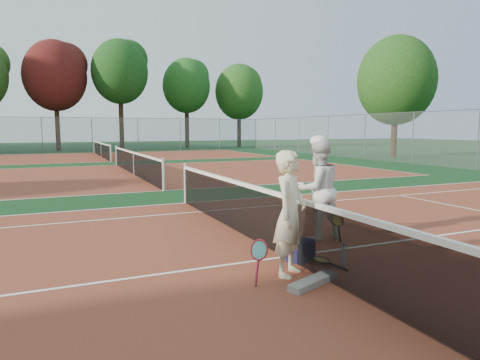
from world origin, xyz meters
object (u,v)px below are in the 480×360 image
net_main (285,226)px  racket_red (259,261)px  player_b (318,190)px  racket_black_held (337,229)px  racket_spare (322,261)px  sports_bag_purple (303,249)px  water_bottle (344,256)px  player_a (290,213)px  sports_bag_navy (300,250)px

net_main → racket_red: bearing=-136.5°
net_main → player_b: size_ratio=5.90×
racket_black_held → racket_spare: (-0.89, -0.83, -0.24)m
racket_red → net_main: bearing=-7.0°
net_main → racket_spare: (0.34, -0.54, -0.46)m
net_main → sports_bag_purple: net_main is taller
player_b → water_bottle: 1.76m
sports_bag_purple → racket_black_held: bearing=23.1°
player_a → player_b: (1.47, 1.50, 0.05)m
sports_bag_navy → sports_bag_purple: size_ratio=1.25×
sports_bag_purple → net_main: bearing=157.8°
sports_bag_purple → racket_spare: bearing=-81.6°
player_a → sports_bag_purple: 1.16m
player_a → net_main: bearing=25.3°
net_main → sports_bag_purple: bearing=-22.2°
sports_bag_purple → water_bottle: water_bottle is taller
net_main → racket_black_held: 1.28m
racket_black_held → net_main: bearing=-14.1°
racket_red → sports_bag_navy: racket_red is taller
player_a → racket_black_held: size_ratio=3.05×
net_main → racket_black_held: (1.23, 0.29, -0.22)m
sports_bag_navy → water_bottle: size_ratio=1.37×
player_b → sports_bag_purple: bearing=46.9°
racket_black_held → sports_bag_navy: 1.23m
racket_spare → racket_red: bearing=85.0°
net_main → player_a: size_ratio=6.27×
net_main → player_a: 0.90m
racket_spare → sports_bag_purple: sports_bag_purple is taller
racket_black_held → water_bottle: size_ratio=1.91×
player_a → racket_red: 0.79m
racket_spare → sports_bag_navy: size_ratio=1.46×
player_b → racket_red: player_b is taller
sports_bag_navy → racket_black_held: bearing=26.2°
sports_bag_navy → water_bottle: (0.46, -0.48, -0.01)m
racket_red → water_bottle: bearing=-46.8°
player_b → racket_black_held: 0.80m
net_main → racket_red: net_main is taller
player_a → racket_red: size_ratio=3.10×
player_a → racket_black_held: bearing=-6.2°
player_a → player_b: bearing=6.1°
racket_red → racket_black_held: bearing=-22.4°
racket_black_held → racket_spare: 1.24m
water_bottle → net_main: bearing=129.1°
net_main → player_a: bearing=-115.3°
player_a → player_b: size_ratio=0.94×
racket_red → sports_bag_purple: bearing=-18.5°
racket_red → sports_bag_purple: 1.35m
racket_black_held → sports_bag_purple: (-0.95, -0.41, -0.15)m
racket_red → racket_spare: 1.26m
sports_bag_navy → player_b: bearing=45.4°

